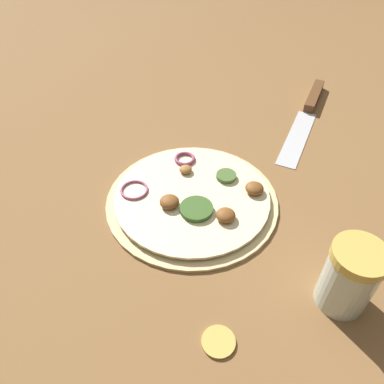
{
  "coord_description": "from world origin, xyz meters",
  "views": [
    {
      "loc": [
        -0.1,
        0.4,
        0.41
      ],
      "look_at": [
        0.0,
        0.0,
        0.02
      ],
      "focal_mm": 35.0,
      "sensor_mm": 36.0,
      "label": 1
    }
  ],
  "objects_px": {
    "spice_jar": "(350,277)",
    "loose_cap": "(219,341)",
    "pizza": "(193,198)",
    "knife": "(310,106)"
  },
  "relations": [
    {
      "from": "knife",
      "to": "loose_cap",
      "type": "bearing_deg",
      "value": 0.75
    },
    {
      "from": "pizza",
      "to": "spice_jar",
      "type": "height_order",
      "value": "spice_jar"
    },
    {
      "from": "spice_jar",
      "to": "loose_cap",
      "type": "bearing_deg",
      "value": 33.8
    },
    {
      "from": "knife",
      "to": "pizza",
      "type": "bearing_deg",
      "value": -17.79
    },
    {
      "from": "pizza",
      "to": "spice_jar",
      "type": "xyz_separation_m",
      "value": [
        -0.21,
        0.12,
        0.04
      ]
    },
    {
      "from": "spice_jar",
      "to": "knife",
      "type": "bearing_deg",
      "value": -84.32
    },
    {
      "from": "spice_jar",
      "to": "loose_cap",
      "type": "height_order",
      "value": "spice_jar"
    },
    {
      "from": "spice_jar",
      "to": "loose_cap",
      "type": "xyz_separation_m",
      "value": [
        0.13,
        0.09,
        -0.04
      ]
    },
    {
      "from": "loose_cap",
      "to": "spice_jar",
      "type": "bearing_deg",
      "value": -146.2
    },
    {
      "from": "knife",
      "to": "spice_jar",
      "type": "height_order",
      "value": "spice_jar"
    }
  ]
}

